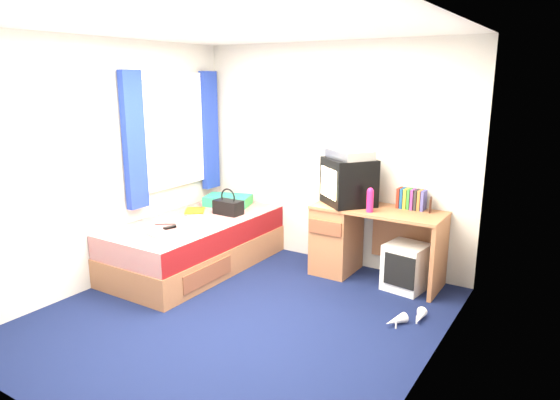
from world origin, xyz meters
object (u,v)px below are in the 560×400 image
Objects in this scene: pink_water_bottle at (370,201)px; picture_frame at (430,205)px; desk at (352,237)px; handbag at (228,207)px; remote_control at (171,227)px; water_bottle at (165,221)px; towel at (195,225)px; pillow at (228,200)px; crt_tv at (348,182)px; aerosol_can at (370,199)px; bed at (196,244)px; storage_cube at (406,267)px; magazine at (195,210)px; white_heels at (408,319)px; vcr at (350,154)px; colour_swatch_fan at (154,236)px.

picture_frame is at bearing 32.64° from pink_water_bottle.
desk is at bearing 177.85° from picture_frame.
remote_control is at bearing -101.06° from handbag.
pink_water_bottle is 2.10m from water_bottle.
towel is (-1.50, -0.85, -0.27)m from pink_water_bottle.
towel is (0.10, -0.65, -0.03)m from handbag.
pillow is at bearing -178.42° from desk.
crt_tv reaches higher than picture_frame.
handbag is 1.59× the size of water_bottle.
pillow is at bearing 87.49° from water_bottle.
crt_tv is 3.95× the size of aerosol_can.
storage_cube is (2.12, 0.65, -0.04)m from bed.
pillow is 1.62m from desk.
handbag is at bearing 92.25° from remote_control.
magazine is at bearing -124.53° from crt_tv.
handbag is at bearing 169.81° from white_heels.
pink_water_bottle is at bearing 8.49° from magazine.
magazine is (-1.69, -0.48, -0.72)m from vcr.
desk is 6.08× the size of pink_water_bottle.
crt_tv is 1.58× the size of white_heels.
aerosol_can reaches higher than remote_control.
water_bottle is at bearing -166.88° from picture_frame.
pink_water_bottle reaches higher than aerosol_can.
towel reaches higher than magazine.
colour_swatch_fan is 0.53× the size of white_heels.
pink_water_bottle reaches higher than towel.
aerosol_can is at bearing 23.83° from bed.
storage_cube is 2.02m from handbag.
picture_frame reaches higher than remote_control.
aerosol_can is (-0.07, 0.18, -0.02)m from pink_water_bottle.
vcr is at bearing 17.18° from handbag.
vcr is 1.63× the size of magazine.
handbag is 0.74m from water_bottle.
picture_frame is at bearing 13.88° from magazine.
crt_tv is 2.01m from colour_swatch_fan.
colour_swatch_fan is (-0.20, -0.36, -0.05)m from towel.
pink_water_bottle is at bearing 42.28° from remote_control.
aerosol_can is (1.78, 0.05, 0.23)m from pillow.
picture_frame is (2.25, 0.88, 0.55)m from bed.
bed is 0.50m from towel.
colour_swatch_fan is 1.38× the size of remote_control.
desk is 1.87m from remote_control.
colour_swatch_fan is (-1.63, -1.39, -0.29)m from aerosol_can.
pillow is at bearing 96.56° from colour_swatch_fan.
picture_frame reaches higher than towel.
bed is 0.77m from pillow.
crt_tv is at bearing 140.61° from white_heels.
crt_tv is at bearing 40.83° from towel.
pink_water_bottle is 1.34× the size of remote_control.
remote_control is at bearing -171.93° from white_heels.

